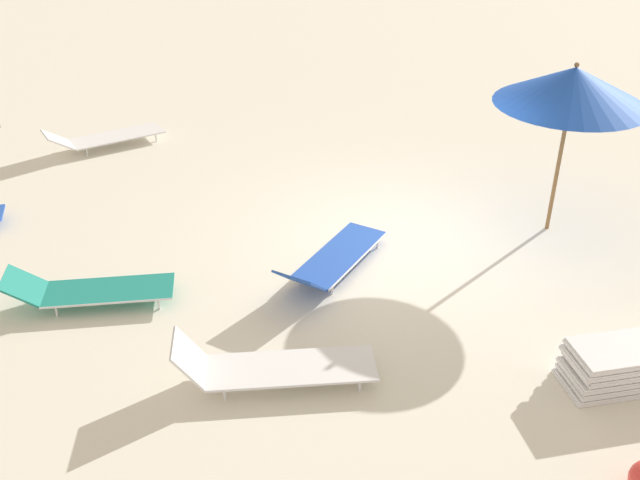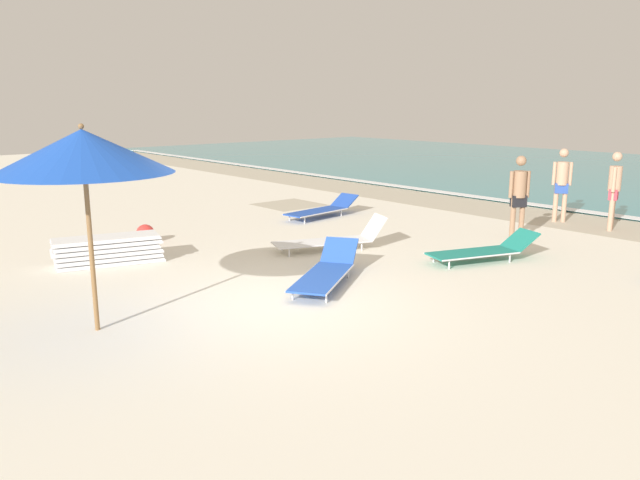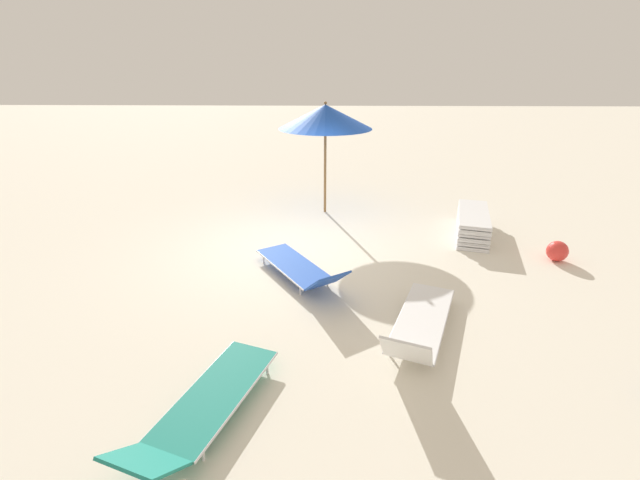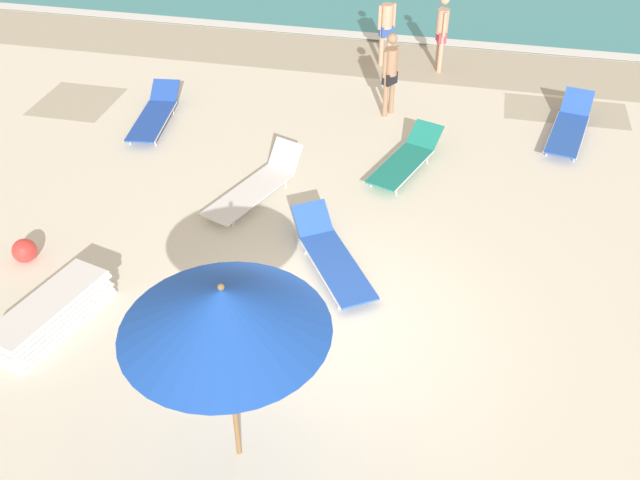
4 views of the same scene
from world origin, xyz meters
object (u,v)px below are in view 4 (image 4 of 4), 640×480
Objects in this scene: lounger_stack at (51,314)px; sun_lounger_mid_beach_pair_a at (406,159)px; sun_lounger_near_water_right at (569,127)px; sun_lounger_near_water_left at (256,186)px; beachgoer_strolling_adult at (387,24)px; beach_ball at (24,251)px; sun_lounger_mid_beach_solo at (332,256)px; sun_lounger_under_umbrella at (155,114)px; beachgoer_wading_adult at (390,70)px; beachgoer_shoreline_child at (442,29)px; beach_umbrella at (223,311)px.

sun_lounger_mid_beach_pair_a reaches higher than lounger_stack.
sun_lounger_mid_beach_pair_a is (-3.03, -1.90, -0.01)m from sun_lounger_near_water_right.
beachgoer_strolling_adult is at bearing 98.56° from sun_lounger_near_water_left.
sun_lounger_mid_beach_solo is at bearing 10.28° from beach_ball.
beachgoer_wading_adult is at bearing 9.89° from sun_lounger_under_umbrella.
lounger_stack is 1.72m from beach_ball.
beachgoer_wading_adult is at bearing -37.26° from beachgoer_shoreline_child.
sun_lounger_near_water_left is 1.30× the size of beachgoer_strolling_adult.
sun_lounger_near_water_right is at bearing 64.12° from beach_umbrella.
lounger_stack is at bearing 155.35° from beach_umbrella.
beach_umbrella is 1.47× the size of beachgoer_shoreline_child.
beachgoer_strolling_adult is at bearing -138.38° from beachgoer_wading_adult.
beach_umbrella reaches higher than beachgoer_wading_adult.
beachgoer_shoreline_child is (1.35, 11.25, -1.26)m from beach_umbrella.
sun_lounger_near_water_right is 1.28× the size of beachgoer_wading_adult.
beachgoer_wading_adult reaches higher than sun_lounger_under_umbrella.
beach_ball is (-5.67, -8.55, -0.81)m from beachgoer_shoreline_child.
beach_umbrella is 11.38m from beachgoer_strolling_adult.
sun_lounger_near_water_left is at bearing 39.67° from beach_ball.
sun_lounger_near_water_left is 1.30× the size of beachgoer_shoreline_child.
sun_lounger_near_water_left is 6.04× the size of beach_ball.
beachgoer_wading_adult reaches higher than lounger_stack.
sun_lounger_mid_beach_solo is at bearing -22.85° from sun_lounger_near_water_left.
sun_lounger_near_water_right reaches higher than sun_lounger_mid_beach_pair_a.
sun_lounger_mid_beach_solo is 0.99× the size of sun_lounger_mid_beach_pair_a.
lounger_stack is 0.92× the size of sun_lounger_mid_beach_pair_a.
sun_lounger_under_umbrella is 5.82m from beachgoer_strolling_adult.
sun_lounger_near_water_right is 1.05× the size of sun_lounger_mid_beach_solo.
beachgoer_strolling_adult is (-0.43, 2.54, 0.00)m from beachgoer_wading_adult.
beachgoer_shoreline_child is (-2.81, 2.67, 0.78)m from sun_lounger_near_water_right.
sun_lounger_under_umbrella is 4.91m from beachgoer_wading_adult.
beachgoer_wading_adult is at bearing 51.50° from beach_ball.
beachgoer_wading_adult is 1.00× the size of beachgoer_shoreline_child.
beach_umbrella is 7.08m from sun_lounger_mid_beach_pair_a.
beachgoer_strolling_adult reaches higher than beach_ball.
beachgoer_wading_adult is at bearing 78.73° from lounger_stack.
lounger_stack is at bearing -87.70° from sun_lounger_under_umbrella.
lounger_stack is 0.88× the size of sun_lounger_under_umbrella.
sun_lounger_near_water_right is at bearing 51.48° from sun_lounger_mid_beach_pair_a.
sun_lounger_near_water_left is 2.87m from sun_lounger_mid_beach_pair_a.
sun_lounger_under_umbrella is 5.30m from sun_lounger_mid_beach_pair_a.
sun_lounger_near_water_left reaches higher than beach_ball.
sun_lounger_near_water_left is 1.01× the size of sun_lounger_near_water_right.
beachgoer_shoreline_child reaches higher than beach_ball.
lounger_stack is 6.00m from sun_lounger_under_umbrella.
beachgoer_wading_adult and beachgoer_strolling_adult have the same top height.
beachgoer_wading_adult is 1.00× the size of beachgoer_strolling_adult.
beachgoer_wading_adult is at bearing 126.18° from sun_lounger_mid_beach_pair_a.
beachgoer_wading_adult is 7.80m from beach_ball.
beach_ball is (-4.83, -6.07, -0.81)m from beachgoer_wading_adult.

